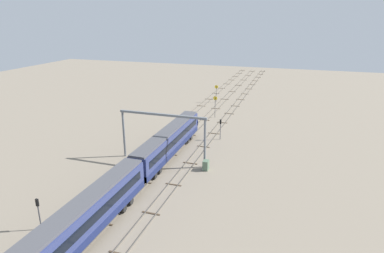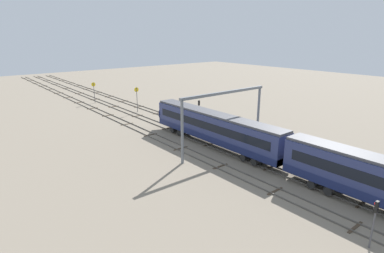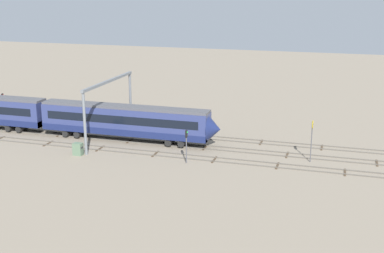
% 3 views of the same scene
% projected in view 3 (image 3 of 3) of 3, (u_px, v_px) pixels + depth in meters
% --- Properties ---
extents(ground_plane, '(210.30, 210.30, 0.00)m').
position_uv_depth(ground_plane, '(167.00, 144.00, 70.02)').
color(ground_plane, gray).
extents(track_near_foreground, '(194.30, 2.40, 0.16)m').
position_uv_depth(track_near_foreground, '(155.00, 154.00, 65.91)').
color(track_near_foreground, '#59544C').
rests_on(track_near_foreground, ground).
extents(track_with_train, '(194.30, 2.40, 0.16)m').
position_uv_depth(track_with_train, '(167.00, 144.00, 70.00)').
color(track_with_train, '#59544C').
rests_on(track_with_train, ground).
extents(track_middle, '(194.30, 2.40, 0.16)m').
position_uv_depth(track_middle, '(177.00, 135.00, 74.09)').
color(track_middle, '#59544C').
rests_on(track_middle, ground).
extents(overhead_gantry, '(0.40, 15.04, 8.37)m').
position_uv_depth(overhead_gantry, '(109.00, 96.00, 70.84)').
color(overhead_gantry, slate).
rests_on(overhead_gantry, ground).
extents(speed_sign_far_trackside, '(0.14, 0.96, 5.23)m').
position_uv_depth(speed_sign_far_trackside, '(312.00, 135.00, 62.18)').
color(speed_sign_far_trackside, '#4C4C51').
rests_on(speed_sign_far_trackside, ground).
extents(signal_light_trackside_approach, '(0.31, 0.32, 3.96)m').
position_uv_depth(signal_light_trackside_approach, '(3.00, 102.00, 83.38)').
color(signal_light_trackside_approach, '#4C4C51').
rests_on(signal_light_trackside_approach, ground).
extents(signal_light_trackside_departure, '(0.31, 0.32, 4.15)m').
position_uv_depth(signal_light_trackside_departure, '(186.00, 141.00, 61.96)').
color(signal_light_trackside_departure, '#4C4C51').
rests_on(signal_light_trackside_departure, ground).
extents(relay_cabinet, '(1.17, 0.86, 1.58)m').
position_uv_depth(relay_cabinet, '(78.00, 149.00, 65.42)').
color(relay_cabinet, '#597259').
rests_on(relay_cabinet, ground).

